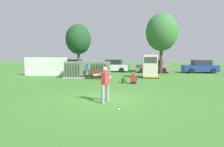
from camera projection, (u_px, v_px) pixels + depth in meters
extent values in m
plane|color=#3D752D|center=(104.00, 99.00, 10.61)|extent=(96.00, 96.00, 0.00)
cube|color=white|center=(46.00, 67.00, 21.70)|extent=(4.80, 0.12, 2.00)
cube|color=#9E9B93|center=(75.00, 77.00, 19.97)|extent=(2.10, 1.70, 0.12)
cube|color=#607A5B|center=(75.00, 69.00, 19.89)|extent=(1.80, 1.40, 1.50)
cube|color=#52684E|center=(66.00, 70.00, 19.20)|extent=(0.06, 0.12, 1.27)
cube|color=#52684E|center=(69.00, 70.00, 19.17)|extent=(0.06, 0.12, 1.27)
cube|color=#52684E|center=(71.00, 70.00, 19.15)|extent=(0.06, 0.12, 1.27)
cube|color=#52684E|center=(74.00, 70.00, 19.12)|extent=(0.06, 0.12, 1.27)
cube|color=#52684E|center=(77.00, 70.00, 19.10)|extent=(0.06, 0.12, 1.27)
cube|color=#52684E|center=(79.00, 70.00, 19.07)|extent=(0.06, 0.12, 1.27)
cube|color=#9E9B93|center=(100.00, 77.00, 19.68)|extent=(2.10, 1.70, 0.12)
cube|color=#607A5B|center=(100.00, 69.00, 19.60)|extent=(1.80, 1.40, 1.50)
cube|color=#52684E|center=(93.00, 70.00, 18.91)|extent=(0.06, 0.12, 1.27)
cube|color=#52684E|center=(95.00, 70.00, 18.89)|extent=(0.06, 0.12, 1.27)
cube|color=#52684E|center=(98.00, 70.00, 18.86)|extent=(0.06, 0.12, 1.27)
cube|color=#52684E|center=(100.00, 70.00, 18.83)|extent=(0.06, 0.12, 1.27)
cube|color=#52684E|center=(103.00, 70.00, 18.81)|extent=(0.06, 0.12, 1.27)
cube|color=#52684E|center=(106.00, 70.00, 18.78)|extent=(0.06, 0.12, 1.27)
cube|color=#262626|center=(150.00, 77.00, 19.69)|extent=(1.60, 1.40, 0.10)
cube|color=beige|center=(150.00, 66.00, 19.58)|extent=(1.40, 1.20, 2.20)
cube|color=#383838|center=(151.00, 60.00, 18.91)|extent=(1.19, 0.04, 0.55)
cube|color=yellow|center=(150.00, 77.00, 19.07)|extent=(1.33, 0.04, 0.16)
cube|color=#4C3828|center=(98.00, 74.00, 18.66)|extent=(1.82, 0.50, 0.05)
cube|color=#4C3828|center=(98.00, 72.00, 18.46)|extent=(1.80, 0.14, 0.44)
cylinder|color=#4C3828|center=(90.00, 77.00, 18.85)|extent=(0.06, 0.06, 0.42)
cylinder|color=#4C3828|center=(106.00, 77.00, 18.79)|extent=(0.06, 0.06, 0.42)
cylinder|color=#4C3828|center=(90.00, 77.00, 18.58)|extent=(0.06, 0.06, 0.42)
cylinder|color=#4C3828|center=(106.00, 77.00, 18.51)|extent=(0.06, 0.06, 0.42)
cylinder|color=gray|center=(103.00, 94.00, 9.56)|extent=(0.16, 0.16, 0.88)
cylinder|color=gray|center=(107.00, 92.00, 9.99)|extent=(0.16, 0.16, 0.88)
cube|color=red|center=(105.00, 78.00, 9.70)|extent=(0.37, 0.46, 0.60)
sphere|color=tan|center=(105.00, 69.00, 9.66)|extent=(0.23, 0.23, 0.23)
cylinder|color=tan|center=(98.00, 75.00, 9.78)|extent=(0.42, 0.47, 0.09)
cylinder|color=tan|center=(99.00, 75.00, 9.94)|extent=(0.11, 0.54, 0.09)
cylinder|color=black|center=(87.00, 76.00, 10.18)|extent=(0.81, 0.37, 0.21)
sphere|color=black|center=(94.00, 75.00, 9.97)|extent=(0.08, 0.08, 0.08)
sphere|color=white|center=(119.00, 109.00, 8.37)|extent=(0.09, 0.09, 0.09)
cube|color=black|center=(133.00, 83.00, 15.77)|extent=(0.38, 0.31, 0.20)
cube|color=red|center=(133.00, 78.00, 15.74)|extent=(0.40, 0.29, 0.52)
sphere|color=brown|center=(133.00, 73.00, 15.70)|extent=(0.22, 0.22, 0.22)
cylinder|color=black|center=(132.00, 81.00, 16.00)|extent=(0.23, 0.47, 0.13)
cylinder|color=black|center=(133.00, 80.00, 16.22)|extent=(0.18, 0.31, 0.46)
cylinder|color=black|center=(135.00, 81.00, 15.94)|extent=(0.23, 0.47, 0.13)
cylinder|color=black|center=(136.00, 80.00, 16.15)|extent=(0.18, 0.31, 0.46)
cylinder|color=brown|center=(131.00, 78.00, 16.02)|extent=(0.17, 0.42, 0.32)
cylinder|color=brown|center=(137.00, 79.00, 15.88)|extent=(0.17, 0.42, 0.32)
cube|color=#4C723F|center=(124.00, 80.00, 16.20)|extent=(0.37, 0.36, 0.44)
cube|color=#3D5B33|center=(123.00, 81.00, 16.12)|extent=(0.21, 0.19, 0.22)
cylinder|color=#4C3828|center=(79.00, 62.00, 25.84)|extent=(0.32, 0.32, 2.62)
ellipsoid|color=#1E4723|center=(78.00, 39.00, 25.55)|extent=(3.23, 3.23, 3.83)
cylinder|color=#4C3828|center=(161.00, 61.00, 24.21)|extent=(0.38, 0.38, 3.07)
ellipsoid|color=#387038|center=(162.00, 32.00, 23.87)|extent=(3.78, 3.78, 4.49)
cube|color=navy|center=(72.00, 67.00, 27.35)|extent=(4.24, 1.79, 0.80)
cube|color=#262B33|center=(73.00, 62.00, 27.26)|extent=(2.13, 1.61, 0.64)
cylinder|color=black|center=(60.00, 69.00, 26.69)|extent=(0.64, 0.23, 0.64)
cylinder|color=black|center=(65.00, 68.00, 28.37)|extent=(0.64, 0.23, 0.64)
cylinder|color=black|center=(79.00, 69.00, 26.38)|extent=(0.64, 0.23, 0.64)
cylinder|color=black|center=(83.00, 69.00, 28.06)|extent=(0.64, 0.23, 0.64)
cube|color=silver|center=(113.00, 67.00, 26.61)|extent=(4.32, 2.03, 0.80)
cube|color=#262B33|center=(114.00, 62.00, 26.52)|extent=(2.22, 1.72, 0.64)
cylinder|color=black|center=(102.00, 70.00, 26.04)|extent=(0.66, 0.27, 0.64)
cylinder|color=black|center=(105.00, 69.00, 27.70)|extent=(0.66, 0.27, 0.64)
cylinder|color=black|center=(122.00, 70.00, 25.57)|extent=(0.66, 0.27, 0.64)
cylinder|color=black|center=(123.00, 69.00, 27.24)|extent=(0.66, 0.27, 0.64)
cube|color=gray|center=(153.00, 68.00, 25.50)|extent=(4.32, 2.03, 0.80)
cube|color=#262B33|center=(154.00, 62.00, 25.40)|extent=(2.22, 1.72, 0.64)
cylinder|color=black|center=(142.00, 70.00, 24.92)|extent=(0.66, 0.27, 0.64)
cylinder|color=black|center=(143.00, 69.00, 26.59)|extent=(0.66, 0.27, 0.64)
cylinder|color=black|center=(164.00, 71.00, 24.46)|extent=(0.66, 0.27, 0.64)
cylinder|color=black|center=(163.00, 70.00, 26.12)|extent=(0.66, 0.27, 0.64)
cube|color=navy|center=(200.00, 68.00, 25.05)|extent=(4.27, 1.89, 0.80)
cube|color=#262B33|center=(201.00, 63.00, 24.97)|extent=(2.17, 1.66, 0.64)
cylinder|color=black|center=(191.00, 71.00, 24.30)|extent=(0.65, 0.25, 0.64)
cylinder|color=black|center=(187.00, 70.00, 25.99)|extent=(0.65, 0.25, 0.64)
cylinder|color=black|center=(213.00, 71.00, 24.16)|extent=(0.65, 0.25, 0.64)
cylinder|color=black|center=(207.00, 70.00, 25.85)|extent=(0.65, 0.25, 0.64)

